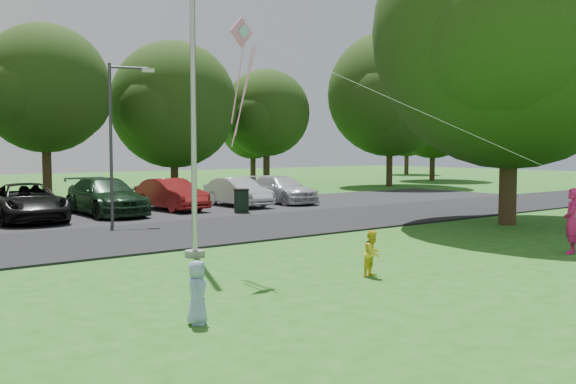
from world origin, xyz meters
TOP-DOWN VIEW (x-y plane):
  - ground at (0.00, 0.00)m, footprint 120.00×120.00m
  - park_road at (0.00, 9.00)m, footprint 60.00×6.00m
  - parking_strip at (0.00, 15.50)m, footprint 42.00×7.00m
  - flagpole at (-3.50, 5.00)m, footprint 0.50×0.50m
  - street_lamp at (-2.25, 12.68)m, footprint 1.56×0.66m
  - trash_can at (3.24, 13.00)m, footprint 0.65×0.65m
  - big_tree at (8.69, 4.05)m, footprint 10.23×9.74m
  - tree_row at (1.59, 24.23)m, footprint 64.35×11.94m
  - horizon_trees at (4.06, 33.88)m, footprint 77.46×7.20m
  - parked_cars at (-1.30, 15.44)m, footprint 16.75×5.47m
  - woman at (4.45, -0.59)m, footprint 0.74×0.65m
  - child_yellow at (-1.72, 0.49)m, footprint 0.57×0.50m
  - child_blue at (-6.56, -0.48)m, footprint 0.56×0.59m
  - kite at (-3.38, 2.57)m, footprint 8.39×3.54m

SIDE VIEW (x-z plane):
  - ground at x=0.00m, z-range 0.00..0.00m
  - park_road at x=0.00m, z-range 0.00..0.06m
  - parking_strip at x=0.00m, z-range 0.00..0.06m
  - child_yellow at x=-1.72m, z-range 0.00..1.00m
  - child_blue at x=-6.56m, z-range 0.00..1.01m
  - trash_can at x=3.24m, z-range 0.00..1.04m
  - parked_cars at x=-1.30m, z-range 0.02..1.50m
  - woman at x=4.45m, z-range 0.00..1.71m
  - street_lamp at x=-2.25m, z-range 0.58..6.31m
  - flagpole at x=-3.50m, z-range -0.83..9.17m
  - horizon_trees at x=4.06m, z-range 0.79..7.81m
  - kite at x=-3.38m, z-range 2.94..6.59m
  - tree_row at x=1.59m, z-range 0.27..11.15m
  - big_tree at x=8.69m, z-range 0.73..12.45m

